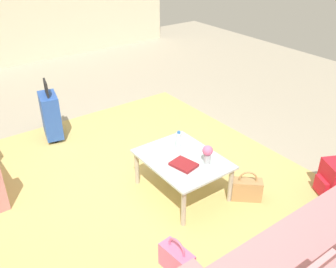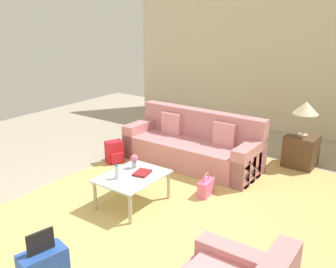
# 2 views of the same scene
# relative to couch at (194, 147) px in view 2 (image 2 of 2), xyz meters

# --- Properties ---
(ground_plane) EXTENTS (12.00, 12.00, 0.00)m
(ground_plane) POSITION_rel_couch_xyz_m (2.20, 0.60, -0.31)
(ground_plane) COLOR #A89E89
(wall_left) EXTENTS (0.12, 8.00, 3.10)m
(wall_left) POSITION_rel_couch_xyz_m (-2.86, 0.60, 1.24)
(wall_left) COLOR beige
(wall_left) RESTS_ON ground
(area_rug) EXTENTS (5.20, 4.40, 0.01)m
(area_rug) POSITION_rel_couch_xyz_m (1.60, 0.80, -0.31)
(area_rug) COLOR tan
(area_rug) RESTS_ON ground
(couch) EXTENTS (0.92, 2.44, 0.94)m
(couch) POSITION_rel_couch_xyz_m (0.00, 0.00, 0.00)
(couch) COLOR #C67F84
(couch) RESTS_ON ground
(coffee_table) EXTENTS (0.95, 0.73, 0.44)m
(coffee_table) POSITION_rel_couch_xyz_m (1.80, 0.10, 0.07)
(coffee_table) COLOR silver
(coffee_table) RESTS_ON ground
(water_bottle) EXTENTS (0.06, 0.06, 0.20)m
(water_bottle) POSITION_rel_couch_xyz_m (2.00, 0.00, 0.22)
(water_bottle) COLOR silver
(water_bottle) RESTS_ON coffee_table
(coffee_table_book) EXTENTS (0.29, 0.24, 0.03)m
(coffee_table_book) POSITION_rel_couch_xyz_m (1.68, 0.18, 0.15)
(coffee_table_book) COLOR maroon
(coffee_table_book) RESTS_ON coffee_table
(flower_vase) EXTENTS (0.11, 0.11, 0.21)m
(flower_vase) POSITION_rel_couch_xyz_m (1.58, -0.05, 0.25)
(flower_vase) COLOR #B2B7BC
(flower_vase) RESTS_ON coffee_table
(side_table) EXTENTS (0.52, 0.52, 0.56)m
(side_table) POSITION_rel_couch_xyz_m (-1.00, 1.60, -0.03)
(side_table) COLOR #513823
(side_table) RESTS_ON ground
(table_lamp) EXTENTS (0.44, 0.44, 0.61)m
(table_lamp) POSITION_rel_couch_xyz_m (-1.00, 1.60, 0.74)
(table_lamp) COLOR #ADA899
(table_lamp) RESTS_ON side_table
(handbag_pink) EXTENTS (0.33, 0.17, 0.36)m
(handbag_pink) POSITION_rel_couch_xyz_m (0.97, 0.81, -0.18)
(handbag_pink) COLOR pink
(handbag_pink) RESTS_ON ground
(handbag_tan) EXTENTS (0.32, 0.33, 0.36)m
(handbag_tan) POSITION_rel_couch_xyz_m (1.29, -0.38, -0.18)
(handbag_tan) COLOR tan
(handbag_tan) RESTS_ON ground
(backpack_red) EXTENTS (0.36, 0.34, 0.40)m
(backpack_red) POSITION_rel_couch_xyz_m (0.81, -1.19, -0.12)
(backpack_red) COLOR red
(backpack_red) RESTS_ON ground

